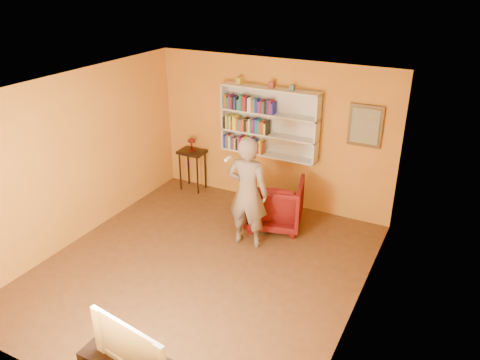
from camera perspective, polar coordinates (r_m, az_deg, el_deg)
name	(u,v)px	position (r m, az deg, el deg)	size (l,w,h in m)	color
room_shell	(200,208)	(6.60, -4.92, -3.39)	(5.30, 5.80, 2.88)	#4E3119
bookshelf	(271,122)	(8.35, 3.74, 7.09)	(1.80, 0.29, 1.23)	silver
books_row_lower	(244,144)	(8.59, 0.52, 4.41)	(0.79, 0.18, 0.27)	#2328A0
books_row_middle	(247,125)	(8.45, 0.81, 6.77)	(0.88, 0.19, 0.27)	black
books_row_upper	(249,104)	(8.32, 1.14, 9.21)	(0.97, 0.18, 0.27)	teal
ornament_left	(239,81)	(8.37, -0.11, 12.00)	(0.09, 0.09, 0.12)	gold
ornament_centre	(272,85)	(8.11, 3.89, 11.51)	(0.08, 0.08, 0.11)	brown
ornament_right	(292,88)	(7.97, 6.38, 11.12)	(0.07, 0.07, 0.09)	slate
framed_painting	(365,126)	(7.87, 15.04, 6.38)	(0.55, 0.05, 0.70)	#4F3616
console_table	(192,157)	(9.24, -5.85, 2.76)	(0.50, 0.38, 0.82)	black
ruby_lustre	(191,142)	(9.13, -5.94, 4.66)	(0.16, 0.15, 0.26)	maroon
armchair	(275,203)	(8.01, 4.27, -2.79)	(0.91, 0.94, 0.85)	#480509
person	(248,193)	(7.25, 0.94, -1.54)	(0.66, 0.44, 1.82)	#6E5E50
game_remote	(228,159)	(6.94, -1.48, 2.59)	(0.04, 0.15, 0.04)	white
television	(136,342)	(4.97, -12.57, -18.70)	(0.97, 0.13, 0.56)	black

